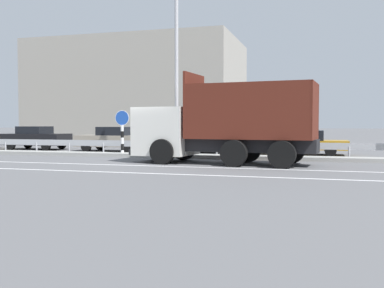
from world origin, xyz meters
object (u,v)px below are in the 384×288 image
parked_car_2 (36,138)px  parked_car_5 (302,142)px  street_lamp_2 (176,48)px  dump_truck (204,133)px  median_road_sign (122,132)px  parked_car_4 (205,141)px  parked_car_3 (114,139)px

parked_car_2 → parked_car_5: 16.84m
street_lamp_2 → parked_car_5: street_lamp_2 is taller
dump_truck → street_lamp_2: bearing=46.1°
street_lamp_2 → parked_car_5: (5.76, 4.18, -4.63)m
median_road_sign → street_lamp_2: street_lamp_2 is taller
parked_car_4 → parked_car_5: 5.42m
median_road_sign → parked_car_5: bearing=24.4°
dump_truck → parked_car_2: dump_truck is taller
median_road_sign → parked_car_2: 9.20m
parked_car_3 → parked_car_4: bearing=-88.9°
street_lamp_2 → median_road_sign: bearing=175.4°
parked_car_4 → parked_car_3: bearing=97.0°
parked_car_5 → median_road_sign: bearing=114.0°
parked_car_2 → parked_car_4: (11.42, -0.19, -0.09)m
dump_truck → parked_car_4: size_ratio=1.93×
parked_car_2 → median_road_sign: bearing=61.7°
median_road_sign → parked_car_4: bearing=51.2°
street_lamp_2 → parked_car_2: (-11.08, 4.52, -4.54)m
parked_car_4 → parked_car_5: bearing=-86.6°
parked_car_2 → street_lamp_2: bearing=67.2°
median_road_sign → parked_car_3: bearing=121.2°
dump_truck → parked_car_3: 9.74m
median_road_sign → parked_car_5: median_road_sign is taller
median_road_sign → parked_car_3: 4.56m
dump_truck → parked_car_4: dump_truck is taller
median_road_sign → street_lamp_2: (2.95, -0.24, 4.05)m
parked_car_2 → parked_car_3: bearing=85.4°
dump_truck → median_road_sign: size_ratio=3.31×
dump_truck → parked_car_3: dump_truck is taller
parked_car_3 → median_road_sign: bearing=-149.8°
dump_truck → parked_car_4: (-1.67, 6.63, -0.61)m
dump_truck → parked_car_5: 7.52m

